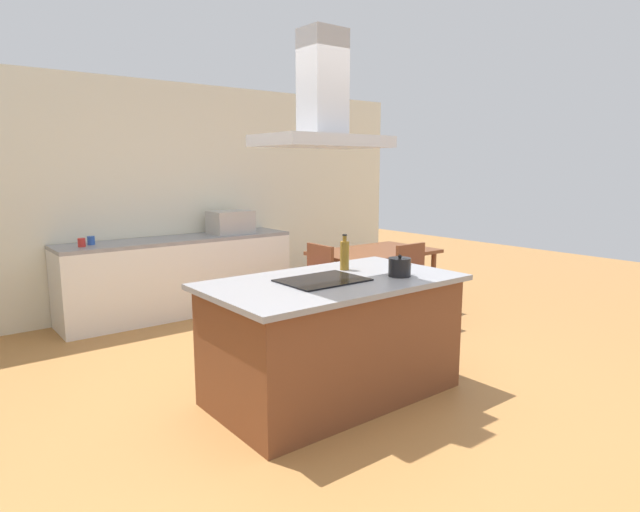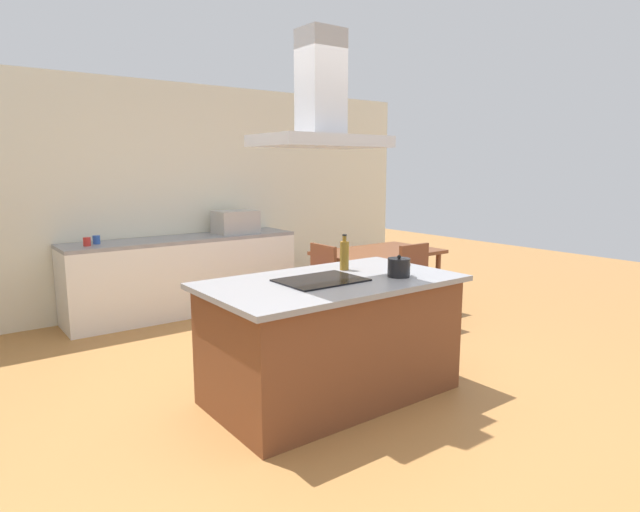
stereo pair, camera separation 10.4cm
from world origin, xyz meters
The scene contains 14 objects.
ground centered at (0.00, 1.50, 0.00)m, with size 16.00×16.00×0.00m, color #AD753D.
wall_back centered at (0.00, 3.25, 1.35)m, with size 7.20×0.10×2.70m, color silver.
kitchen_island centered at (0.00, 0.00, 0.45)m, with size 1.89×1.07×0.90m.
cooktop centered at (-0.10, 0.00, 0.91)m, with size 0.60×0.44×0.01m, color black.
tea_kettle centered at (0.46, -0.23, 0.97)m, with size 0.22×0.17×0.17m.
olive_oil_bottle centered at (0.30, 0.22, 1.02)m, with size 0.07×0.07×0.29m.
back_counter centered at (0.05, 2.88, 0.45)m, with size 2.70×0.62×0.90m.
countertop_microwave centered at (0.74, 2.88, 1.04)m, with size 0.50×0.38×0.28m, color #B2AFAA.
coffee_mug_red centered at (-1.02, 2.83, 0.95)m, with size 0.08×0.08×0.09m, color red.
coffee_mug_blue centered at (-0.90, 2.93, 0.95)m, with size 0.08×0.08×0.09m, color #2D56B2.
dining_table centered at (1.85, 1.48, 0.67)m, with size 1.40×0.90×0.75m.
chair_at_left_end centered at (0.94, 1.48, 0.51)m, with size 0.42×0.42×0.89m.
chair_facing_island centered at (1.85, 0.82, 0.51)m, with size 0.42×0.42×0.89m.
range_hood centered at (-0.10, 0.00, 2.10)m, with size 0.90×0.55×0.78m.
Camera 1 is at (-2.44, -2.95, 1.72)m, focal length 29.93 mm.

